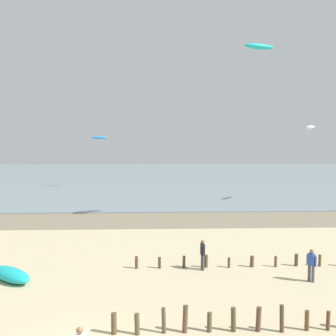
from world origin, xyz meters
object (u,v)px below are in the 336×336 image
object	(u,v)px
grounded_kite	(11,274)
kite_aloft_1	(310,128)
person_mid_beach	(203,254)
person_by_waterline	(311,264)
kite_aloft_7	(100,138)
kite_aloft_6	(259,47)

from	to	relation	value
grounded_kite	kite_aloft_1	world-z (taller)	kite_aloft_1
person_mid_beach	person_by_waterline	xyz separation A→B (m)	(5.40, -2.11, 0.00)
person_mid_beach	kite_aloft_7	distance (m)	38.66
person_mid_beach	person_by_waterline	distance (m)	5.80
person_mid_beach	grounded_kite	world-z (taller)	person_mid_beach
person_by_waterline	kite_aloft_7	bearing A→B (deg)	112.12
kite_aloft_6	person_by_waterline	bearing A→B (deg)	-114.77
kite_aloft_6	kite_aloft_7	size ratio (longest dim) A/B	1.23
kite_aloft_1	kite_aloft_7	bearing A→B (deg)	-85.18
person_mid_beach	kite_aloft_7	world-z (taller)	kite_aloft_7
person_mid_beach	grounded_kite	xyz separation A→B (m)	(-10.25, -1.34, -0.60)
person_mid_beach	kite_aloft_6	size ratio (longest dim) A/B	0.59
kite_aloft_1	person_by_waterline	bearing A→B (deg)	12.96
grounded_kite	kite_aloft_1	distance (m)	35.78
person_mid_beach	kite_aloft_1	distance (m)	28.26
kite_aloft_1	kite_aloft_6	distance (m)	15.40
kite_aloft_6	kite_aloft_7	bearing A→B (deg)	101.79
person_mid_beach	kite_aloft_1	bearing A→B (deg)	57.05
grounded_kite	kite_aloft_6	bearing A→B (deg)	81.06
kite_aloft_1	kite_aloft_7	xyz separation A→B (m)	(-25.17, 13.84, -1.14)
grounded_kite	kite_aloft_7	size ratio (longest dim) A/B	1.36
person_by_waterline	person_mid_beach	bearing A→B (deg)	158.64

